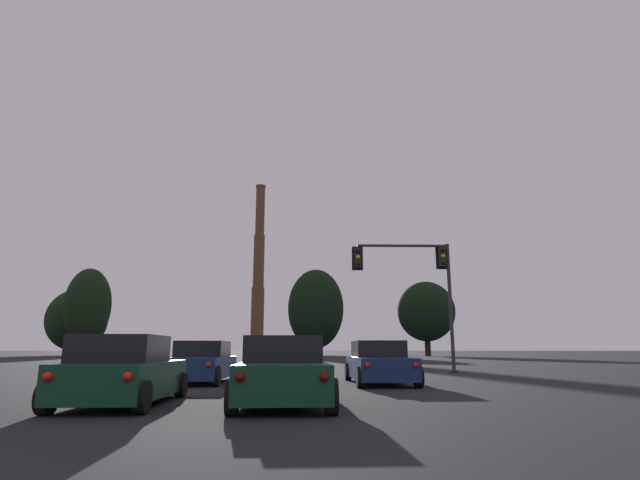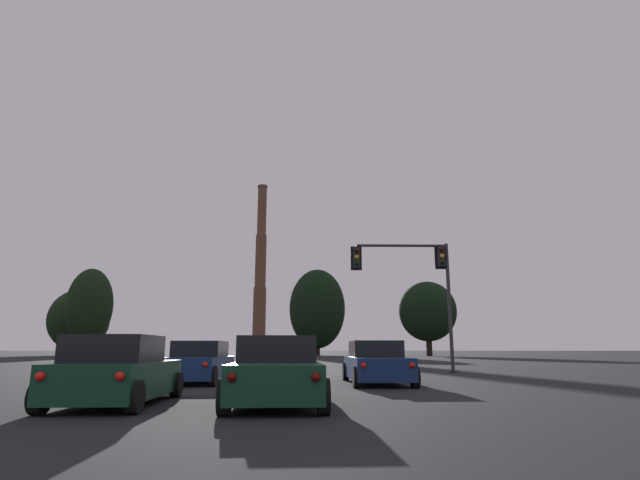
# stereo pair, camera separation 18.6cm
# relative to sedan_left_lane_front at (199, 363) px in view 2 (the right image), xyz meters

# --- Properties ---
(sedan_left_lane_front) EXTENTS (1.99, 4.71, 1.43)m
(sedan_left_lane_front) POSITION_rel_sedan_left_lane_front_xyz_m (0.00, 0.00, 0.00)
(sedan_left_lane_front) COLOR navy
(sedan_left_lane_front) RESTS_ON ground_plane
(sedan_center_lane_second) EXTENTS (2.19, 4.78, 1.43)m
(sedan_center_lane_second) POSITION_rel_sedan_left_lane_front_xyz_m (3.21, -6.94, 0.00)
(sedan_center_lane_second) COLOR #0F3823
(sedan_center_lane_second) RESTS_ON ground_plane
(sedan_right_lane_front) EXTENTS (2.07, 4.74, 1.43)m
(sedan_right_lane_front) POSITION_rel_sedan_left_lane_front_xyz_m (6.17, -0.71, 0.00)
(sedan_right_lane_front) COLOR navy
(sedan_right_lane_front) RESTS_ON ground_plane
(hatchback_left_lane_second) EXTENTS (2.02, 4.15, 1.44)m
(hatchback_left_lane_second) POSITION_rel_sedan_left_lane_front_xyz_m (-0.13, -7.19, -0.00)
(hatchback_left_lane_second) COLOR #0F3823
(hatchback_left_lane_second) RESTS_ON ground_plane
(traffic_light_overhead_right) EXTENTS (5.15, 0.50, 6.47)m
(traffic_light_overhead_right) POSITION_rel_sedan_left_lane_front_xyz_m (9.33, 6.98, 4.26)
(traffic_light_overhead_right) COLOR #2D2D30
(traffic_light_overhead_right) RESTS_ON ground_plane
(smokestack) EXTENTS (6.18, 6.18, 51.76)m
(smokestack) POSITION_rel_sedan_left_lane_front_xyz_m (-11.70, 132.99, 19.63)
(smokestack) COLOR #523427
(smokestack) RESTS_ON ground_plane
(treeline_left_mid) EXTENTS (9.26, 8.33, 11.87)m
(treeline_left_mid) POSITION_rel_sedan_left_lane_front_xyz_m (22.72, 62.56, 6.39)
(treeline_left_mid) COLOR black
(treeline_left_mid) RESTS_ON ground_plane
(treeline_center_right) EXTENTS (10.05, 9.04, 15.39)m
(treeline_center_right) POSITION_rel_sedan_left_lane_front_xyz_m (5.00, 72.58, 7.60)
(treeline_center_right) COLOR black
(treeline_center_right) RESTS_ON ground_plane
(treeline_center_left) EXTENTS (10.54, 9.49, 11.60)m
(treeline_center_left) POSITION_rel_sedan_left_lane_front_xyz_m (-37.54, 72.35, 5.52)
(treeline_center_left) COLOR black
(treeline_center_left) RESTS_ON ground_plane
(treeline_far_right) EXTENTS (7.27, 6.54, 14.00)m
(treeline_far_right) POSITION_rel_sedan_left_lane_front_xyz_m (-31.88, 63.27, 7.28)
(treeline_far_right) COLOR black
(treeline_far_right) RESTS_ON ground_plane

